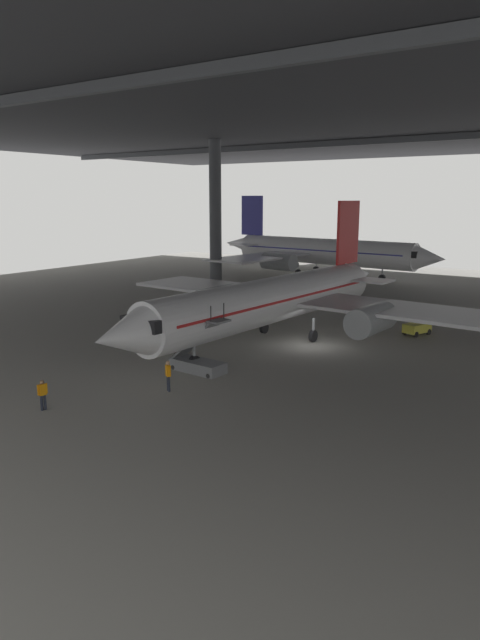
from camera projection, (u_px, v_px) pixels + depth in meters
name	position (u px, v px, depth m)	size (l,w,h in m)	color
ground_plane	(311.00, 346.00, 41.93)	(110.00, 110.00, 0.00)	gray
hangar_structure	(388.00, 109.00, 49.37)	(121.00, 99.00, 18.80)	#4C4F54
airplane_main	(275.00, 299.00, 42.51)	(31.74, 32.82, 10.43)	white
boarding_stairs	(199.00, 360.00, 35.68)	(4.08, 1.76, 4.44)	slate
crew_worker_near_nose	(43.00, 393.00, 29.10)	(0.29, 0.54, 1.60)	#232838
crew_worker_by_stairs	(168.00, 374.00, 31.95)	(0.48, 0.37, 1.76)	#232838
airplane_distant	(320.00, 251.00, 80.11)	(35.06, 33.98, 11.03)	white
baggage_tug	(417.00, 328.00, 45.44)	(1.91, 2.48, 0.90)	yellow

